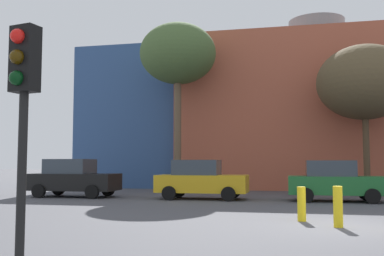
% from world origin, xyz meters
% --- Properties ---
extents(ground_plane, '(200.00, 200.00, 0.00)m').
position_xyz_m(ground_plane, '(0.00, 0.00, 0.00)').
color(ground_plane, '#47474C').
extents(building_backdrop, '(32.96, 11.81, 12.01)m').
position_xyz_m(building_backdrop, '(0.32, 21.00, 4.99)').
color(building_backdrop, '#B2563D').
rests_on(building_backdrop, ground_plane).
extents(parked_car_0, '(4.28, 2.10, 1.86)m').
position_xyz_m(parked_car_0, '(-12.15, 8.08, 0.92)').
color(parked_car_0, black).
rests_on(parked_car_0, ground_plane).
extents(parked_car_1, '(4.16, 2.04, 1.80)m').
position_xyz_m(parked_car_1, '(-5.73, 8.08, 0.90)').
color(parked_car_1, gold).
rests_on(parked_car_1, ground_plane).
extents(parked_car_2, '(4.09, 2.00, 1.77)m').
position_xyz_m(parked_car_2, '(0.21, 8.08, 0.88)').
color(parked_car_2, '#1E662D').
rests_on(parked_car_2, ground_plane).
extents(traffic_light_near_left, '(0.40, 0.39, 3.50)m').
position_xyz_m(traffic_light_near_left, '(-5.10, -7.13, 2.58)').
color(traffic_light_near_left, black).
rests_on(traffic_light_near_left, ground_plane).
extents(bare_tree_0, '(4.47, 4.47, 9.87)m').
position_xyz_m(bare_tree_0, '(-8.04, 12.79, 8.00)').
color(bare_tree_0, brown).
rests_on(bare_tree_0, ground_plane).
extents(bare_tree_1, '(5.02, 5.02, 7.99)m').
position_xyz_m(bare_tree_1, '(2.27, 12.85, 5.96)').
color(bare_tree_1, brown).
rests_on(bare_tree_1, ground_plane).
extents(bollard_yellow_0, '(0.24, 0.24, 1.06)m').
position_xyz_m(bollard_yellow_0, '(-0.46, -0.15, 0.53)').
color(bollard_yellow_0, yellow).
rests_on(bollard_yellow_0, ground_plane).
extents(bollard_yellow_1, '(0.24, 0.24, 0.98)m').
position_xyz_m(bollard_yellow_1, '(-1.36, 0.91, 0.49)').
color(bollard_yellow_1, yellow).
rests_on(bollard_yellow_1, ground_plane).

